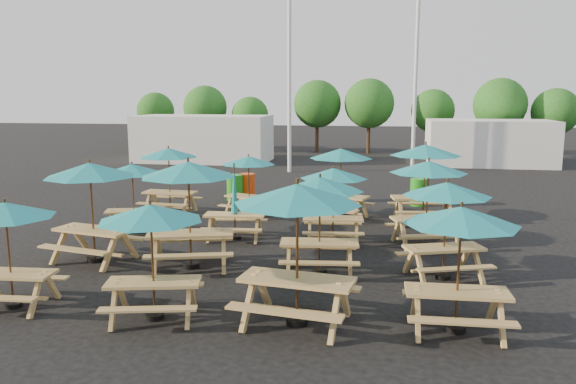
% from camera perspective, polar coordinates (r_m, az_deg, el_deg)
% --- Properties ---
extents(ground, '(120.00, 120.00, 0.00)m').
position_cam_1_polar(ground, '(15.98, -0.88, -4.80)').
color(ground, black).
rests_on(ground, ground).
extents(picnic_unit_0, '(1.94, 1.94, 2.08)m').
position_cam_1_polar(picnic_unit_0, '(11.77, -26.75, -2.21)').
color(picnic_unit_0, tan).
rests_on(picnic_unit_0, ground).
extents(picnic_unit_1, '(2.57, 2.57, 2.46)m').
position_cam_1_polar(picnic_unit_1, '(14.24, -19.46, 1.56)').
color(picnic_unit_1, tan).
rests_on(picnic_unit_1, ground).
extents(picnic_unit_2, '(2.24, 2.24, 2.08)m').
position_cam_1_polar(picnic_unit_2, '(16.95, -15.55, 1.86)').
color(picnic_unit_2, tan).
rests_on(picnic_unit_2, ground).
extents(picnic_unit_3, '(2.12, 2.12, 2.28)m').
position_cam_1_polar(picnic_unit_3, '(19.51, -12.03, 3.53)').
color(picnic_unit_3, tan).
rests_on(picnic_unit_3, ground).
extents(picnic_unit_4, '(2.25, 2.25, 2.15)m').
position_cam_1_polar(picnic_unit_4, '(10.25, -13.77, -2.74)').
color(picnic_unit_4, tan).
rests_on(picnic_unit_4, ground).
extents(picnic_unit_5, '(2.75, 2.75, 2.55)m').
position_cam_1_polar(picnic_unit_5, '(13.13, -10.08, 1.65)').
color(picnic_unit_5, tan).
rests_on(picnic_unit_5, ground).
extents(picnic_unit_6, '(1.81, 1.61, 2.17)m').
position_cam_1_polar(picnic_unit_6, '(15.85, -5.44, -1.65)').
color(picnic_unit_6, tan).
rests_on(picnic_unit_6, ground).
extents(picnic_unit_7, '(2.28, 2.28, 2.05)m').
position_cam_1_polar(picnic_unit_7, '(18.75, -4.02, 2.86)').
color(picnic_unit_7, tan).
rests_on(picnic_unit_7, ground).
extents(picnic_unit_8, '(2.56, 2.56, 2.56)m').
position_cam_1_polar(picnic_unit_8, '(9.64, 0.95, -1.08)').
color(picnic_unit_8, tan).
rests_on(picnic_unit_8, ground).
extents(picnic_unit_9, '(2.17, 2.17, 2.25)m').
position_cam_1_polar(picnic_unit_9, '(12.55, 3.26, 0.22)').
color(picnic_unit_9, tan).
rests_on(picnic_unit_9, ground).
extents(picnic_unit_10, '(2.01, 2.01, 2.10)m').
position_cam_1_polar(picnic_unit_10, '(15.30, 4.66, 1.44)').
color(picnic_unit_10, tan).
rests_on(picnic_unit_10, ground).
extents(picnic_unit_11, '(2.63, 2.63, 2.34)m').
position_cam_1_polar(picnic_unit_11, '(18.34, 5.40, 3.48)').
color(picnic_unit_11, tan).
rests_on(picnic_unit_11, ground).
extents(picnic_unit_12, '(2.00, 2.00, 2.22)m').
position_cam_1_polar(picnic_unit_12, '(9.83, 17.16, -3.05)').
color(picnic_unit_12, tan).
rests_on(picnic_unit_12, ground).
extents(picnic_unit_13, '(2.45, 2.45, 2.20)m').
position_cam_1_polar(picnic_unit_13, '(12.64, 15.82, -0.29)').
color(picnic_unit_13, tan).
rests_on(picnic_unit_13, ground).
extents(picnic_unit_14, '(2.54, 2.54, 2.34)m').
position_cam_1_polar(picnic_unit_14, '(15.31, 14.07, 1.98)').
color(picnic_unit_14, tan).
rests_on(picnic_unit_14, ground).
extents(picnic_unit_15, '(2.53, 2.53, 2.53)m').
position_cam_1_polar(picnic_unit_15, '(18.11, 13.79, 3.69)').
color(picnic_unit_15, tan).
rests_on(picnic_unit_15, ground).
extents(waste_bin_0, '(0.62, 0.62, 1.00)m').
position_cam_1_polar(waste_bin_0, '(21.81, -5.42, 0.45)').
color(waste_bin_0, '#21931A').
rests_on(waste_bin_0, ground).
extents(waste_bin_1, '(0.62, 0.62, 1.00)m').
position_cam_1_polar(waste_bin_1, '(22.08, -4.18, 0.59)').
color(waste_bin_1, '#D6400C').
rests_on(waste_bin_1, ground).
extents(waste_bin_2, '(0.62, 0.62, 1.00)m').
position_cam_1_polar(waste_bin_2, '(21.50, 4.38, 0.34)').
color(waste_bin_2, gray).
rests_on(waste_bin_2, ground).
extents(waste_bin_3, '(0.62, 0.62, 1.00)m').
position_cam_1_polar(waste_bin_3, '(21.26, 13.13, -0.00)').
color(waste_bin_3, '#21931A').
rests_on(waste_bin_3, ground).
extents(mast_0, '(0.20, 0.20, 12.00)m').
position_cam_1_polar(mast_0, '(29.66, 0.15, 13.63)').
color(mast_0, silver).
rests_on(mast_0, ground).
extents(mast_1, '(0.20, 0.20, 12.00)m').
position_cam_1_polar(mast_1, '(31.32, 12.91, 13.18)').
color(mast_1, silver).
rests_on(mast_1, ground).
extents(event_tent_0, '(8.00, 4.00, 2.80)m').
position_cam_1_polar(event_tent_0, '(35.01, -8.56, 5.40)').
color(event_tent_0, silver).
rests_on(event_tent_0, ground).
extents(event_tent_1, '(7.00, 4.00, 2.60)m').
position_cam_1_polar(event_tent_1, '(34.88, 19.75, 4.75)').
color(event_tent_1, silver).
rests_on(event_tent_1, ground).
extents(tree_0, '(2.80, 2.80, 4.24)m').
position_cam_1_polar(tree_0, '(43.84, -13.31, 7.99)').
color(tree_0, '#382314').
rests_on(tree_0, ground).
extents(tree_1, '(3.11, 3.11, 4.72)m').
position_cam_1_polar(tree_1, '(41.07, -8.41, 8.49)').
color(tree_1, '#382314').
rests_on(tree_1, ground).
extents(tree_2, '(2.59, 2.59, 3.93)m').
position_cam_1_polar(tree_2, '(39.95, -3.87, 7.78)').
color(tree_2, '#382314').
rests_on(tree_2, ground).
extents(tree_3, '(3.36, 3.36, 5.09)m').
position_cam_1_polar(tree_3, '(40.18, 2.99, 8.92)').
color(tree_3, '#382314').
rests_on(tree_3, ground).
extents(tree_4, '(3.41, 3.41, 5.17)m').
position_cam_1_polar(tree_4, '(39.48, 8.25, 8.89)').
color(tree_4, '#382314').
rests_on(tree_4, ground).
extents(tree_5, '(2.94, 2.94, 4.45)m').
position_cam_1_polar(tree_5, '(40.05, 14.51, 8.00)').
color(tree_5, '#382314').
rests_on(tree_5, ground).
extents(tree_6, '(3.38, 3.38, 5.13)m').
position_cam_1_polar(tree_6, '(38.83, 20.73, 8.30)').
color(tree_6, '#382314').
rests_on(tree_6, ground).
extents(tree_7, '(2.95, 2.95, 4.48)m').
position_cam_1_polar(tree_7, '(39.66, 25.53, 7.37)').
color(tree_7, '#382314').
rests_on(tree_7, ground).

